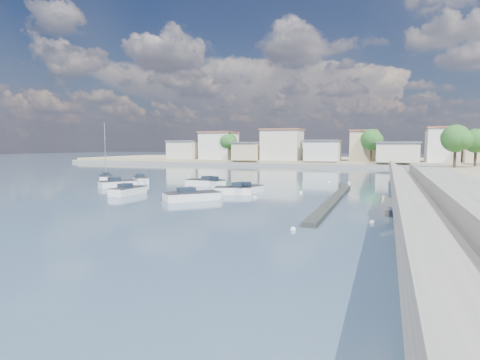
# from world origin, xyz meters

# --- Properties ---
(ground) EXTENTS (400.00, 400.00, 0.00)m
(ground) POSITION_xyz_m (0.00, 40.00, 0.00)
(ground) COLOR #314763
(ground) RESTS_ON ground
(seawall_walkway) EXTENTS (5.00, 90.00, 1.80)m
(seawall_walkway) POSITION_xyz_m (18.50, 13.00, 0.90)
(seawall_walkway) COLOR slate
(seawall_walkway) RESTS_ON ground
(breakwater) EXTENTS (2.00, 31.02, 0.35)m
(breakwater) POSITION_xyz_m (6.90, 12.69, 0.17)
(breakwater) COLOR black
(breakwater) RESTS_ON ground
(far_shore_land) EXTENTS (160.00, 40.00, 1.40)m
(far_shore_land) POSITION_xyz_m (0.00, 92.00, 0.70)
(far_shore_land) COLOR gray
(far_shore_land) RESTS_ON ground
(far_shore_quay) EXTENTS (160.00, 2.50, 0.80)m
(far_shore_quay) POSITION_xyz_m (0.00, 71.00, 0.40)
(far_shore_quay) COLOR slate
(far_shore_quay) RESTS_ON ground
(far_town) EXTENTS (113.01, 12.80, 8.35)m
(far_town) POSITION_xyz_m (10.71, 76.92, 4.93)
(far_town) COLOR beige
(far_town) RESTS_ON far_shore_land
(shore_trees) EXTENTS (74.56, 38.32, 7.92)m
(shore_trees) POSITION_xyz_m (8.34, 68.11, 6.22)
(shore_trees) COLOR #38281E
(shore_trees) RESTS_ON ground
(motorboat_a) EXTENTS (1.98, 5.04, 1.48)m
(motorboat_a) POSITION_xyz_m (-14.87, 8.10, 0.38)
(motorboat_a) COLOR white
(motorboat_a) RESTS_ON ground
(motorboat_b) EXTENTS (3.27, 5.02, 1.48)m
(motorboat_b) POSITION_xyz_m (-3.14, 14.03, 0.38)
(motorboat_b) COLOR white
(motorboat_b) RESTS_ON ground
(motorboat_c) EXTENTS (5.76, 2.32, 1.48)m
(motorboat_c) POSITION_xyz_m (-11.51, 19.86, 0.38)
(motorboat_c) COLOR white
(motorboat_c) RESTS_ON ground
(motorboat_d) EXTENTS (4.61, 2.76, 1.48)m
(motorboat_d) POSITION_xyz_m (-4.46, 12.36, 0.38)
(motorboat_d) COLOR white
(motorboat_d) RESTS_ON ground
(motorboat_e) EXTENTS (4.15, 4.90, 1.48)m
(motorboat_e) POSITION_xyz_m (-21.02, 14.66, 0.38)
(motorboat_e) COLOR white
(motorboat_e) RESTS_ON ground
(motorboat_f) EXTENTS (4.60, 3.57, 1.48)m
(motorboat_f) POSITION_xyz_m (-10.57, 20.03, 0.38)
(motorboat_f) COLOR white
(motorboat_f) RESTS_ON ground
(motorboat_g) EXTENTS (4.38, 4.66, 1.48)m
(motorboat_g) POSITION_xyz_m (-21.39, 19.93, 0.38)
(motorboat_g) COLOR white
(motorboat_g) RESTS_ON ground
(motorboat_h) EXTENTS (5.28, 5.31, 1.48)m
(motorboat_h) POSITION_xyz_m (-6.11, 6.51, 0.38)
(motorboat_h) COLOR white
(motorboat_h) RESTS_ON ground
(sailboat) EXTENTS (5.27, 5.71, 9.00)m
(sailboat) POSITION_xyz_m (-28.85, 21.65, 0.41)
(sailboat) COLOR white
(sailboat) RESTS_ON ground
(mooring_buoys) EXTENTS (12.17, 33.99, 0.39)m
(mooring_buoys) POSITION_xyz_m (4.92, 13.43, 0.05)
(mooring_buoys) COLOR white
(mooring_buoys) RESTS_ON ground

